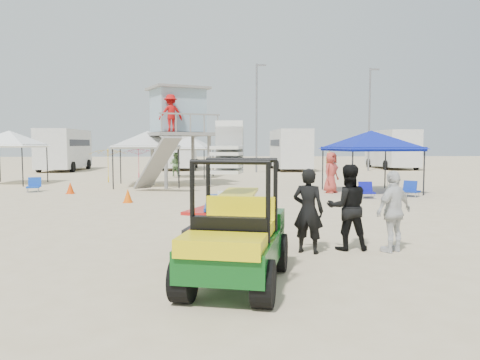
{
  "coord_description": "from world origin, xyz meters",
  "views": [
    {
      "loc": [
        -0.07,
        -7.75,
        2.14
      ],
      "look_at": [
        0.5,
        3.0,
        1.3
      ],
      "focal_mm": 35.0,
      "sensor_mm": 36.0,
      "label": 1
    }
  ],
  "objects_px": {
    "surf_trailer": "(230,204)",
    "lifeguard_tower": "(178,114)",
    "canopy_blue": "(371,134)",
    "utility_cart": "(235,228)",
    "man_left": "(308,211)"
  },
  "relations": [
    {
      "from": "surf_trailer",
      "to": "lifeguard_tower",
      "type": "height_order",
      "value": "lifeguard_tower"
    },
    {
      "from": "lifeguard_tower",
      "to": "canopy_blue",
      "type": "relative_size",
      "value": 1.28
    },
    {
      "from": "lifeguard_tower",
      "to": "canopy_blue",
      "type": "bearing_deg",
      "value": -22.7
    },
    {
      "from": "utility_cart",
      "to": "lifeguard_tower",
      "type": "height_order",
      "value": "lifeguard_tower"
    },
    {
      "from": "surf_trailer",
      "to": "canopy_blue",
      "type": "bearing_deg",
      "value": 59.13
    },
    {
      "from": "utility_cart",
      "to": "man_left",
      "type": "distance_m",
      "value": 2.54
    },
    {
      "from": "utility_cart",
      "to": "surf_trailer",
      "type": "relative_size",
      "value": 0.99
    },
    {
      "from": "utility_cart",
      "to": "man_left",
      "type": "relative_size",
      "value": 1.62
    },
    {
      "from": "lifeguard_tower",
      "to": "canopy_blue",
      "type": "height_order",
      "value": "lifeguard_tower"
    },
    {
      "from": "utility_cart",
      "to": "surf_trailer",
      "type": "distance_m",
      "value": 2.34
    },
    {
      "from": "canopy_blue",
      "to": "utility_cart",
      "type": "bearing_deg",
      "value": -116.22
    },
    {
      "from": "utility_cart",
      "to": "canopy_blue",
      "type": "xyz_separation_m",
      "value": [
        6.51,
        13.22,
        1.69
      ]
    },
    {
      "from": "utility_cart",
      "to": "canopy_blue",
      "type": "height_order",
      "value": "canopy_blue"
    },
    {
      "from": "man_left",
      "to": "canopy_blue",
      "type": "xyz_separation_m",
      "value": [
        4.99,
        11.19,
        1.73
      ]
    },
    {
      "from": "man_left",
      "to": "lifeguard_tower",
      "type": "bearing_deg",
      "value": -49.92
    }
  ]
}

